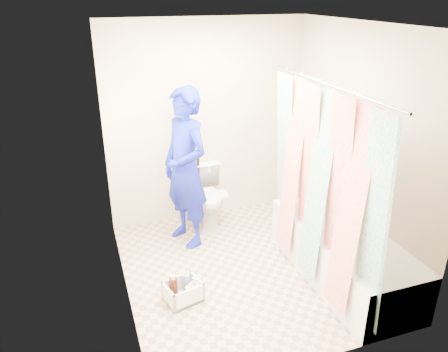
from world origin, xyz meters
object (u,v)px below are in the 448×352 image
object	(u,v)px
toilet	(207,196)
bathtub	(342,254)
plumber	(186,169)
cleaning_caddy	(184,292)

from	to	relation	value
toilet	bathtub	bearing A→B (deg)	-51.13
plumber	cleaning_caddy	bearing A→B (deg)	-37.34
bathtub	toilet	bearing A→B (deg)	121.56
bathtub	toilet	size ratio (longest dim) A/B	2.45
toilet	cleaning_caddy	bearing A→B (deg)	-108.21
plumber	cleaning_caddy	xyz separation A→B (m)	(-0.30, -1.02, -0.80)
cleaning_caddy	bathtub	bearing A→B (deg)	-20.60
plumber	toilet	bearing A→B (deg)	113.47
toilet	plumber	xyz separation A→B (m)	(-0.34, -0.33, 0.53)
bathtub	toilet	xyz separation A→B (m)	(-0.92, 1.51, 0.09)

